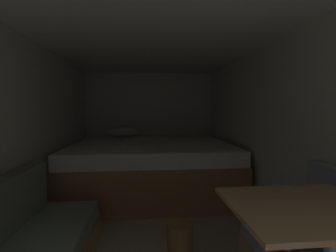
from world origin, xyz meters
TOP-DOWN VIEW (x-y plane):
  - ground_plane at (0.00, 1.91)m, footprint 6.71×6.71m
  - wall_back at (0.00, 4.29)m, footprint 2.58×0.05m
  - wall_left at (-1.27, 1.91)m, footprint 0.05×4.71m
  - wall_right at (1.27, 1.91)m, footprint 0.05×4.71m
  - ceiling_slab at (0.00, 1.91)m, footprint 2.58×4.71m
  - bed at (-0.01, 3.25)m, footprint 2.36×1.95m
  - dinette_table at (0.74, 0.73)m, footprint 0.78×0.62m
  - wicker_basket at (0.22, 1.68)m, footprint 0.24×0.24m

SIDE VIEW (x-z plane):
  - ground_plane at x=0.00m, z-range 0.00..0.00m
  - wicker_basket at x=0.22m, z-range 0.00..0.23m
  - bed at x=-0.01m, z-range -0.09..0.86m
  - dinette_table at x=0.74m, z-range 0.29..1.07m
  - wall_back at x=0.00m, z-range 0.00..1.98m
  - wall_left at x=-1.27m, z-range 0.00..1.98m
  - wall_right at x=1.27m, z-range 0.00..1.98m
  - ceiling_slab at x=0.00m, z-range 1.98..2.03m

